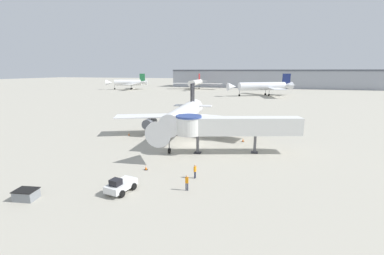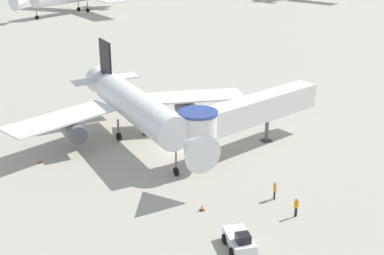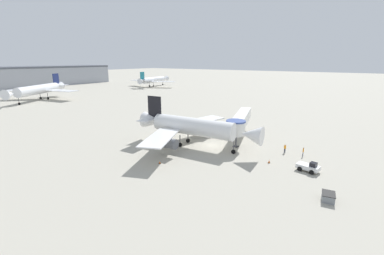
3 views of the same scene
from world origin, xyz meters
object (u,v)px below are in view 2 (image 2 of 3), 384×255
(traffic_cone_starboard_wing, at_px, (224,124))
(jet_bridge, at_px, (243,113))
(main_airplane, at_px, (136,107))
(traffic_cone_near_nose, at_px, (202,207))
(ground_crew_marshaller, at_px, (275,189))
(ground_crew_wing_walker, at_px, (296,206))
(traffic_cone_port_wing, at_px, (40,160))
(pushback_tug_white, at_px, (240,240))

(traffic_cone_starboard_wing, bearing_deg, jet_bridge, -101.87)
(main_airplane, xyz_separation_m, traffic_cone_near_nose, (0.42, -17.48, -4.03))
(jet_bridge, bearing_deg, ground_crew_marshaller, -119.89)
(ground_crew_wing_walker, bearing_deg, traffic_cone_port_wing, -57.63)
(traffic_cone_near_nose, bearing_deg, pushback_tug_white, -87.87)
(jet_bridge, xyz_separation_m, pushback_tug_white, (-9.48, -17.25, -3.73))
(main_airplane, distance_m, jet_bridge, 12.29)
(main_airplane, xyz_separation_m, pushback_tug_white, (0.67, -24.17, -3.57))
(main_airplane, xyz_separation_m, traffic_cone_port_wing, (-11.48, -1.24, -4.06))
(traffic_cone_near_nose, xyz_separation_m, traffic_cone_starboard_wing, (11.30, 18.02, 0.02))
(traffic_cone_near_nose, relative_size, traffic_cone_starboard_wing, 0.94)
(main_airplane, distance_m, traffic_cone_starboard_wing, 12.40)
(jet_bridge, distance_m, pushback_tug_white, 20.04)
(traffic_cone_starboard_wing, height_order, ground_crew_wing_walker, ground_crew_wing_walker)
(ground_crew_marshaller, bearing_deg, jet_bridge, 3.01)
(ground_crew_wing_walker, bearing_deg, pushback_tug_white, 8.77)
(main_airplane, height_order, traffic_cone_port_wing, main_airplane)
(pushback_tug_white, relative_size, traffic_cone_near_nose, 5.40)
(pushback_tug_white, xyz_separation_m, traffic_cone_starboard_wing, (11.05, 24.72, -0.43))
(traffic_cone_near_nose, xyz_separation_m, ground_crew_marshaller, (7.12, -0.77, 0.70))
(traffic_cone_near_nose, height_order, traffic_cone_port_wing, traffic_cone_near_nose)
(traffic_cone_near_nose, relative_size, traffic_cone_port_wing, 1.11)
(traffic_cone_port_wing, distance_m, ground_crew_wing_walker, 28.02)
(traffic_cone_near_nose, distance_m, traffic_cone_starboard_wing, 21.27)
(jet_bridge, bearing_deg, traffic_cone_near_nose, -149.59)
(jet_bridge, height_order, traffic_cone_near_nose, jet_bridge)
(traffic_cone_port_wing, relative_size, ground_crew_marshaller, 0.35)
(main_airplane, relative_size, ground_crew_wing_walker, 16.51)
(jet_bridge, distance_m, traffic_cone_near_nose, 14.96)
(main_airplane, distance_m, traffic_cone_port_wing, 12.24)
(jet_bridge, relative_size, pushback_tug_white, 5.11)
(pushback_tug_white, height_order, traffic_cone_near_nose, pushback_tug_white)
(pushback_tug_white, bearing_deg, traffic_cone_starboard_wing, 75.50)
(ground_crew_marshaller, relative_size, ground_crew_wing_walker, 0.98)
(traffic_cone_starboard_wing, height_order, ground_crew_marshaller, ground_crew_marshaller)
(ground_crew_wing_walker, bearing_deg, main_airplane, -81.30)
(jet_bridge, xyz_separation_m, ground_crew_wing_walker, (-2.57, -14.83, -3.46))
(traffic_cone_starboard_wing, xyz_separation_m, ground_crew_marshaller, (-4.18, -18.80, 0.67))
(jet_bridge, distance_m, traffic_cone_starboard_wing, 8.69)
(ground_crew_marshaller, distance_m, ground_crew_wing_walker, 3.50)
(main_airplane, relative_size, traffic_cone_near_nose, 42.54)
(main_airplane, distance_m, pushback_tug_white, 24.45)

